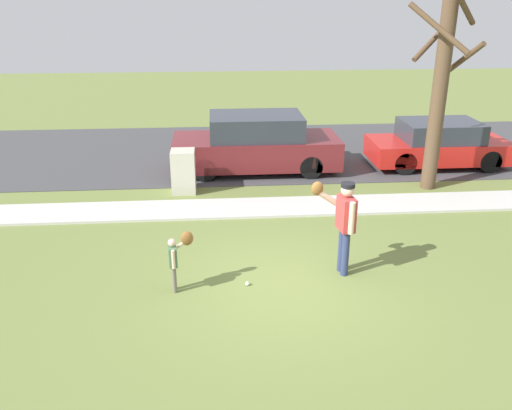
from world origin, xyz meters
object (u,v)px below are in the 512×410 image
at_px(person_adult, 343,218).
at_px(utility_cabinet, 183,171).
at_px(baseball, 247,284).
at_px(street_tree_near, 440,86).
at_px(person_child, 177,255).
at_px(parked_suv_maroon, 256,144).
at_px(parked_hatchback_red, 438,144).

height_order(person_adult, utility_cabinet, person_adult).
bearing_deg(person_adult, baseball, 3.41).
xyz_separation_m(baseball, street_tree_near, (5.10, 4.71, 2.63)).
xyz_separation_m(person_child, baseball, (1.20, 0.03, -0.64)).
bearing_deg(utility_cabinet, street_tree_near, -1.52).
distance_m(baseball, street_tree_near, 7.43).
height_order(person_adult, baseball, person_adult).
height_order(utility_cabinet, parked_suv_maroon, parked_suv_maroon).
distance_m(street_tree_near, parked_hatchback_red, 2.90).
relative_size(person_child, street_tree_near, 0.21).
relative_size(person_adult, parked_hatchback_red, 0.44).
xyz_separation_m(person_child, street_tree_near, (6.30, 4.75, 1.99)).
xyz_separation_m(baseball, utility_cabinet, (-1.33, 4.88, 0.52)).
xyz_separation_m(baseball, parked_suv_maroon, (0.66, 6.51, 0.75)).
distance_m(person_adult, street_tree_near, 5.73).
height_order(person_child, baseball, person_child).
bearing_deg(street_tree_near, utility_cabinet, 178.48).
bearing_deg(parked_hatchback_red, parked_suv_maroon, 0.61).
relative_size(person_adult, person_child, 1.68).
height_order(baseball, parked_suv_maroon, parked_suv_maroon).
height_order(person_adult, parked_hatchback_red, person_adult).
xyz_separation_m(person_adult, parked_hatchback_red, (4.32, 6.22, -0.44)).
relative_size(person_adult, street_tree_near, 0.35).
xyz_separation_m(person_adult, parked_suv_maroon, (-1.08, 6.16, -0.30)).
bearing_deg(parked_suv_maroon, utility_cabinet, 39.23).
relative_size(street_tree_near, parked_hatchback_red, 1.25).
bearing_deg(person_adult, street_tree_near, -135.39).
height_order(person_child, street_tree_near, street_tree_near).
bearing_deg(utility_cabinet, person_child, -88.45).
bearing_deg(person_adult, person_child, -0.45).
bearing_deg(utility_cabinet, parked_suv_maroon, 39.23).
xyz_separation_m(person_child, parked_suv_maroon, (1.86, 6.54, 0.11)).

